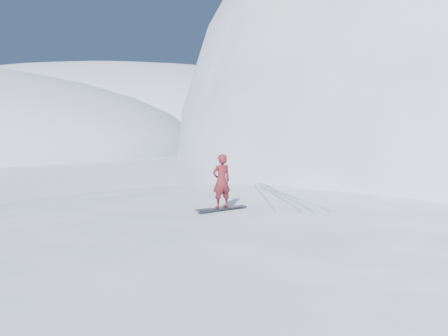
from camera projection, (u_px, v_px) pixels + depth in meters
name	position (u px, v px, depth m)	size (l,w,h in m)	color
ground	(315.00, 314.00, 12.90)	(400.00, 400.00, 0.00)	white
near_ridge	(337.00, 278.00, 15.80)	(36.00, 28.00, 4.80)	white
peak_shoulder	(439.00, 196.00, 32.01)	(28.00, 24.00, 18.00)	white
far_ridge_c	(107.00, 136.00, 124.93)	(140.00, 90.00, 36.00)	white
wind_bumps	(289.00, 286.00, 15.04)	(16.00, 14.40, 1.00)	white
snowboard	(222.00, 208.00, 14.66)	(1.59, 0.30, 0.03)	black
snowboarder	(221.00, 181.00, 14.58)	(0.58, 0.38, 1.59)	maroon
board_tracks	(279.00, 195.00, 17.13)	(2.34, 5.96, 0.04)	silver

